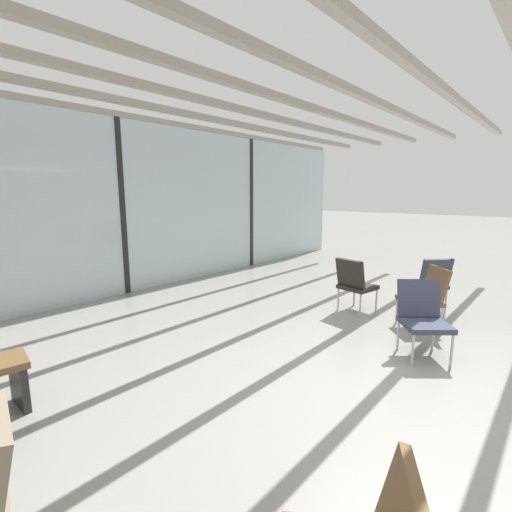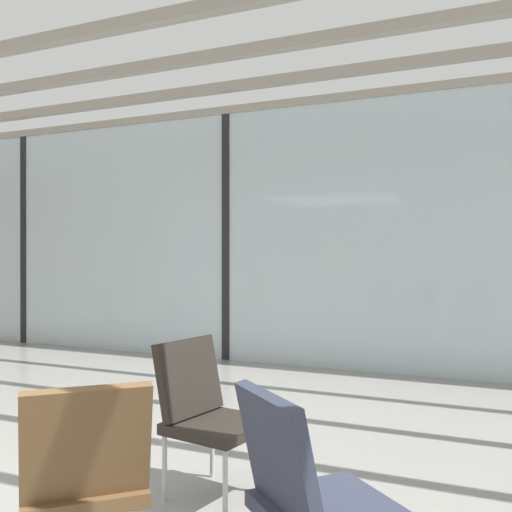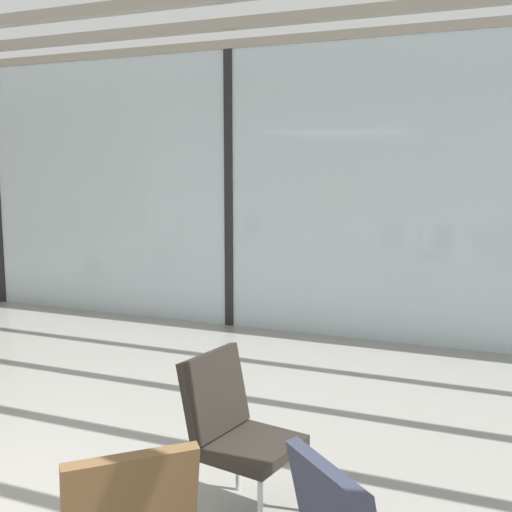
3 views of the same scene
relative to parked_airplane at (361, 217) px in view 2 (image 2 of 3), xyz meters
name	(u,v)px [view 2 (image 2 of 3)]	position (x,y,z in m)	size (l,w,h in m)	color
glass_curtain_wall	(227,237)	(-0.61, -4.70, -0.52)	(14.00, 0.08, 3.18)	silver
window_mullion_0	(26,240)	(-4.11, -4.70, -0.52)	(0.10, 0.12, 3.18)	black
window_mullion_1	(227,237)	(-0.61, -4.70, -0.52)	(0.10, 0.12, 3.18)	black
ceiling_slats	(33,13)	(-0.61, -8.00, 1.12)	(13.72, 6.72, 0.10)	gray
parked_airplane	(361,217)	(0.00, 0.00, 0.00)	(13.38, 4.22, 4.22)	silver
lounge_chair_3	(206,407)	(1.17, -8.47, -1.61)	(0.60, 0.56, 0.87)	#28231E
lounge_chair_4	(85,472)	(1.20, -9.52, -1.61)	(0.71, 0.71, 0.87)	brown
lounge_chair_5	(308,490)	(2.07, -9.33, -1.61)	(0.71, 0.71, 0.87)	#33384C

